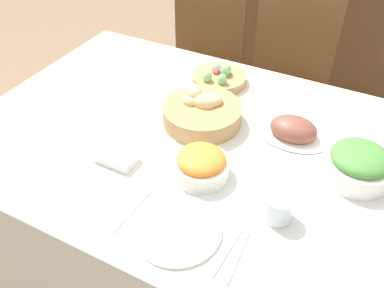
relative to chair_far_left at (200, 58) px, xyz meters
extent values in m
plane|color=#7F664C|center=(0.49, -0.90, -0.52)|extent=(12.00, 12.00, 0.00)
cube|color=silver|center=(0.49, -0.90, -0.14)|extent=(1.68, 1.08, 0.76)
cylinder|color=brown|center=(-0.18, -0.29, -0.31)|extent=(0.03, 0.03, 0.43)
cylinder|color=brown|center=(0.20, -0.27, -0.31)|extent=(0.03, 0.03, 0.43)
cylinder|color=brown|center=(-0.20, 0.10, -0.31)|extent=(0.03, 0.03, 0.43)
cylinder|color=brown|center=(0.19, 0.11, -0.31)|extent=(0.03, 0.03, 0.43)
cube|color=brown|center=(0.00, -0.09, -0.08)|extent=(0.44, 0.44, 0.02)
cube|color=brown|center=(0.00, 0.11, 0.20)|extent=(0.42, 0.03, 0.55)
cylinder|color=brown|center=(0.31, -0.29, -0.31)|extent=(0.03, 0.03, 0.43)
cylinder|color=brown|center=(0.70, -0.27, -0.31)|extent=(0.03, 0.03, 0.43)
cylinder|color=brown|center=(0.29, 0.10, -0.31)|extent=(0.03, 0.03, 0.43)
cylinder|color=brown|center=(0.68, 0.11, -0.31)|extent=(0.03, 0.03, 0.43)
cube|color=brown|center=(0.49, -0.09, -0.08)|extent=(0.44, 0.44, 0.02)
cube|color=brown|center=(0.48, 0.11, 0.20)|extent=(0.42, 0.04, 0.55)
cube|color=brown|center=(0.51, 1.00, -0.09)|extent=(1.56, 0.44, 0.87)
cylinder|color=#AD8451|center=(0.41, -0.82, 0.27)|extent=(0.28, 0.28, 0.07)
ellipsoid|color=#E0C184|center=(0.36, -0.79, 0.33)|extent=(0.10, 0.10, 0.06)
ellipsoid|color=#E0C184|center=(0.36, -0.81, 0.31)|extent=(0.09, 0.09, 0.05)
ellipsoid|color=#E0C184|center=(0.41, -0.81, 0.31)|extent=(0.09, 0.06, 0.06)
ellipsoid|color=#E0C184|center=(0.43, -0.78, 0.32)|extent=(0.09, 0.09, 0.05)
cylinder|color=#AD8451|center=(0.35, -0.55, 0.26)|extent=(0.22, 0.22, 0.03)
ellipsoid|color=pink|center=(0.33, -0.54, 0.29)|extent=(0.04, 0.04, 0.05)
ellipsoid|color=#60B2E0|center=(0.33, -0.53, 0.29)|extent=(0.04, 0.04, 0.05)
ellipsoid|color=#7FCC7A|center=(0.33, -0.61, 0.29)|extent=(0.04, 0.04, 0.05)
ellipsoid|color=#7FCC7A|center=(0.39, -0.60, 0.29)|extent=(0.04, 0.04, 0.05)
ellipsoid|color=#B27AD1|center=(0.38, -0.53, 0.29)|extent=(0.03, 0.03, 0.04)
ellipsoid|color=#7FCC7A|center=(0.38, -0.54, 0.29)|extent=(0.04, 0.04, 0.05)
ellipsoid|color=silver|center=(0.72, -0.75, 0.24)|extent=(0.25, 0.17, 0.01)
ellipsoid|color=brown|center=(0.72, -0.75, 0.27)|extent=(0.16, 0.12, 0.08)
cylinder|color=silver|center=(0.52, -1.06, 0.27)|extent=(0.17, 0.17, 0.05)
ellipsoid|color=orange|center=(0.52, -1.06, 0.30)|extent=(0.15, 0.15, 0.05)
cylinder|color=silver|center=(0.94, -0.85, 0.27)|extent=(0.21, 0.21, 0.07)
ellipsoid|color=#478438|center=(0.94, -0.85, 0.32)|extent=(0.17, 0.17, 0.06)
cylinder|color=silver|center=(0.56, -1.28, 0.24)|extent=(0.24, 0.24, 0.01)
cube|color=silver|center=(0.42, -1.28, 0.24)|extent=(0.02, 0.17, 0.00)
cube|color=silver|center=(0.71, -1.28, 0.24)|extent=(0.02, 0.17, 0.00)
cube|color=silver|center=(0.74, -1.28, 0.24)|extent=(0.02, 0.17, 0.00)
cylinder|color=silver|center=(0.78, -1.11, 0.28)|extent=(0.08, 0.08, 0.08)
cube|color=silver|center=(0.26, -1.13, 0.26)|extent=(0.13, 0.08, 0.03)
camera|label=1|loc=(0.91, -1.86, 1.11)|focal=38.00mm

